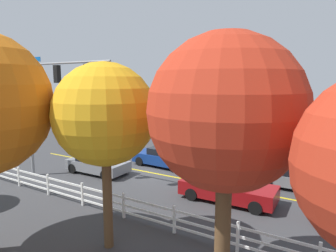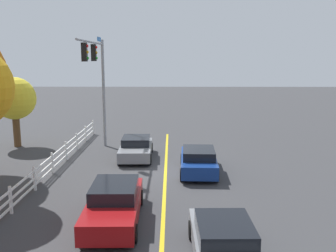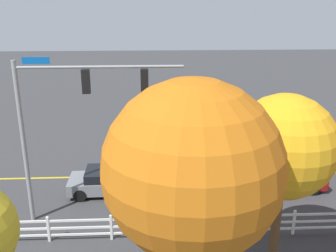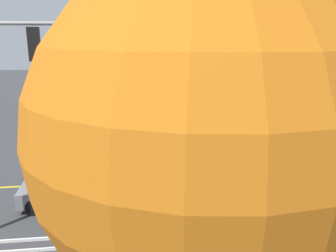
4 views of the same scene
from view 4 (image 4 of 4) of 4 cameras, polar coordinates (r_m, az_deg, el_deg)
ground_plane at (r=16.82m, az=-4.93°, el=-8.95°), size 120.00×120.00×0.00m
lane_center_stripe at (r=17.39m, az=8.50°, el=-8.24°), size 28.00×0.16×0.01m
signal_assembly at (r=11.73m, az=-24.74°, el=6.06°), size 6.98×0.38×7.46m
car_1 at (r=20.63m, az=20.69°, el=-3.43°), size 4.05×1.98×1.34m
car_2 at (r=18.24m, az=-4.63°, el=-4.76°), size 4.36×2.09×1.36m
car_3 at (r=16.27m, az=18.01°, el=-7.79°), size 4.79×2.04×1.44m
car_4 at (r=15.02m, az=-15.35°, el=-9.72°), size 4.19×2.05×1.30m
white_rail_fence at (r=11.67m, az=11.81°, el=-17.19°), size 26.10×0.10×1.15m
tree_3 at (r=8.70m, az=23.98°, el=1.45°), size 3.61×3.61×6.72m
tree_4 at (r=5.09m, az=5.31°, el=-1.19°), size 4.93×4.93×7.78m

